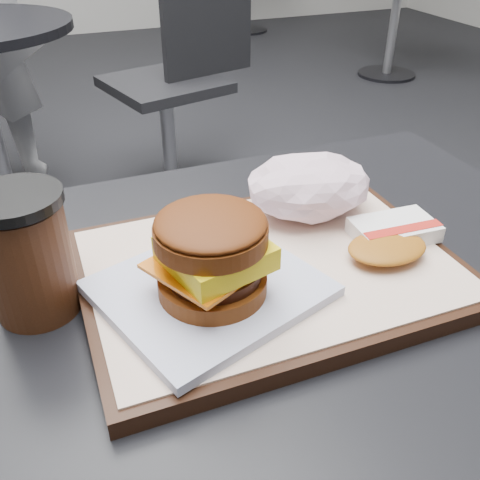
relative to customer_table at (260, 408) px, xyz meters
name	(u,v)px	position (x,y,z in m)	size (l,w,h in m)	color
customer_table	(260,408)	(0.00, 0.00, 0.00)	(0.80, 0.60, 0.77)	#A5A5AA
serving_tray	(269,269)	(0.01, 0.01, 0.20)	(0.38, 0.28, 0.02)	black
breakfast_sandwich	(211,263)	(-0.06, -0.02, 0.24)	(0.23, 0.22, 0.09)	white
hash_brown	(391,237)	(0.14, -0.01, 0.22)	(0.12, 0.09, 0.02)	white
crumpled_wrapper	(309,186)	(0.10, 0.09, 0.24)	(0.15, 0.12, 0.07)	white
coffee_cup	(28,255)	(-0.21, 0.05, 0.25)	(0.08, 0.08, 0.12)	#3C1C0E
neighbor_chair	(180,70)	(0.39, 1.70, -0.07)	(0.64, 0.51, 0.88)	#A6A6AB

